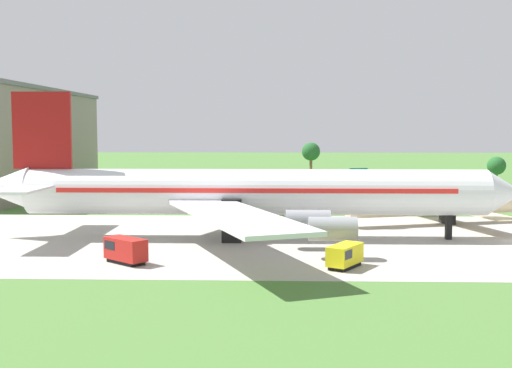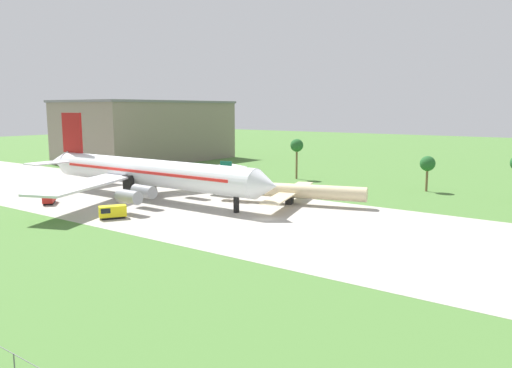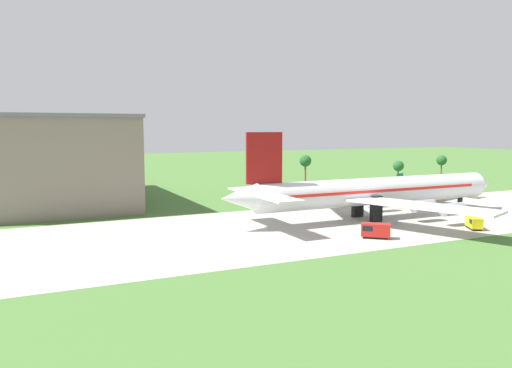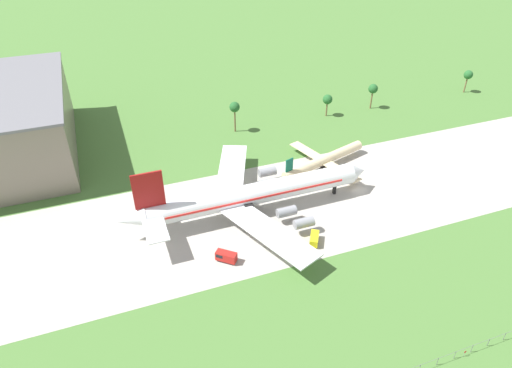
{
  "view_description": "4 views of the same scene",
  "coord_description": "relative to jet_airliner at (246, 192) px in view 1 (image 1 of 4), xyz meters",
  "views": [
    {
      "loc": [
        -29.34,
        -79.68,
        13.88
      ],
      "look_at": [
        -31.86,
        0.92,
        6.95
      ],
      "focal_mm": 45.0,
      "sensor_mm": 36.0,
      "label": 1
    },
    {
      "loc": [
        50.11,
        -72.0,
        19.68
      ],
      "look_at": [
        -2.96,
        0.92,
        5.95
      ],
      "focal_mm": 35.0,
      "sensor_mm": 36.0,
      "label": 2
    },
    {
      "loc": [
        -100.57,
        -83.84,
        19.32
      ],
      "look_at": [
        -60.75,
        0.92,
        8.82
      ],
      "focal_mm": 35.0,
      "sensor_mm": 36.0,
      "label": 3
    },
    {
      "loc": [
        -65.63,
        -91.45,
        76.59
      ],
      "look_at": [
        -30.04,
        5.0,
        6.0
      ],
      "focal_mm": 32.0,
      "sensor_mm": 36.0,
      "label": 4
    }
  ],
  "objects": [
    {
      "name": "taxiway_strip",
      "position": [
        33.16,
        -0.92,
        -5.87
      ],
      "size": [
        320.0,
        44.0,
        0.02
      ],
      "color": "#A8A399",
      "rests_on": "ground_plane"
    },
    {
      "name": "catering_van",
      "position": [
        -11.81,
        -15.63,
        -4.45
      ],
      "size": [
        5.09,
        4.75,
        2.67
      ],
      "color": "black",
      "rests_on": "ground_plane"
    },
    {
      "name": "ground_plane",
      "position": [
        33.16,
        -0.92,
        -5.88
      ],
      "size": [
        600.0,
        600.0,
        0.0
      ],
      "primitive_type": "plane",
      "color": "#477233"
    },
    {
      "name": "regional_aircraft",
      "position": [
        28.88,
        13.45,
        -3.1
      ],
      "size": [
        31.1,
        28.25,
        8.43
      ],
      "color": "beige",
      "rests_on": "ground_plane"
    },
    {
      "name": "jet_airliner",
      "position": [
        0.0,
        0.0,
        0.0
      ],
      "size": [
        69.56,
        58.3,
        18.59
      ],
      "color": "white",
      "rests_on": "ground_plane"
    },
    {
      "name": "baggage_tug",
      "position": [
        10.65,
        -17.25,
        -4.6
      ],
      "size": [
        4.15,
        5.08,
        2.36
      ],
      "color": "black",
      "rests_on": "ground_plane"
    }
  ]
}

